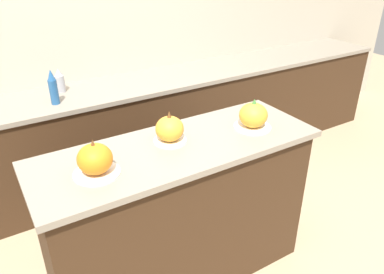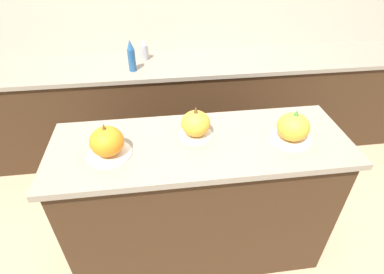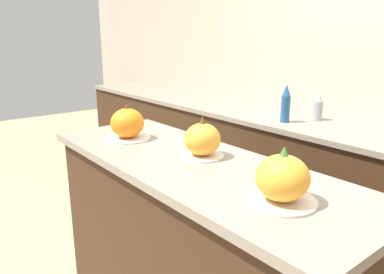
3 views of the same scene
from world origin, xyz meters
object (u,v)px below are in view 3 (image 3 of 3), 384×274
object	(u,v)px
bottle_short	(318,107)
pumpkin_cake_left	(127,124)
pumpkin_cake_center	(202,140)
pumpkin_cake_right	(282,180)
bottle_tall	(286,104)

from	to	relation	value
bottle_short	pumpkin_cake_left	bearing A→B (deg)	-97.27
pumpkin_cake_center	bottle_short	bearing A→B (deg)	102.12
pumpkin_cake_left	bottle_short	world-z (taller)	pumpkin_cake_left
pumpkin_cake_right	bottle_tall	world-z (taller)	bottle_tall
pumpkin_cake_center	pumpkin_cake_right	size ratio (longest dim) A/B	0.84
pumpkin_cake_right	bottle_short	bearing A→B (deg)	119.24
pumpkin_cake_left	bottle_tall	distance (m)	1.16
pumpkin_cake_left	bottle_short	xyz separation A→B (m)	(0.18, 1.39, -0.05)
pumpkin_cake_right	bottle_tall	bearing A→B (deg)	127.07
pumpkin_cake_center	pumpkin_cake_left	bearing A→B (deg)	-166.91
pumpkin_cake_center	pumpkin_cake_right	world-z (taller)	same
pumpkin_cake_left	bottle_tall	size ratio (longest dim) A/B	0.88
bottle_tall	bottle_short	size ratio (longest dim) A/B	1.38
pumpkin_cake_right	bottle_short	world-z (taller)	pumpkin_cake_right
bottle_tall	bottle_short	world-z (taller)	bottle_tall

